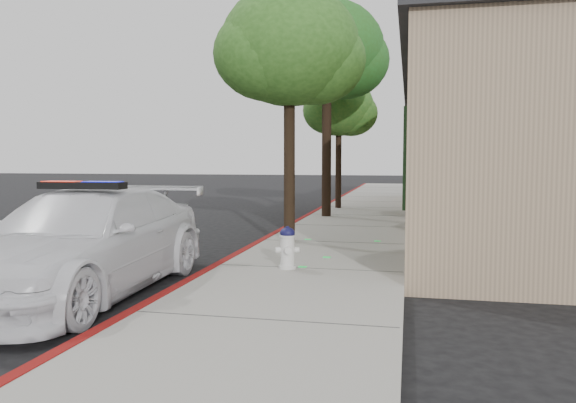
# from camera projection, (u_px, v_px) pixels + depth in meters

# --- Properties ---
(ground) EXTENTS (120.00, 120.00, 0.00)m
(ground) POSITION_uv_depth(u_px,v_px,m) (214.00, 273.00, 9.51)
(ground) COLOR black
(ground) RESTS_ON ground
(sidewalk) EXTENTS (3.20, 60.00, 0.15)m
(sidewalk) POSITION_uv_depth(u_px,v_px,m) (331.00, 245.00, 12.09)
(sidewalk) COLOR gray
(sidewalk) RESTS_ON ground
(red_curb) EXTENTS (0.14, 60.00, 0.16)m
(red_curb) POSITION_uv_depth(u_px,v_px,m) (262.00, 243.00, 12.42)
(red_curb) COLOR maroon
(red_curb) RESTS_ON ground
(clapboard_building) EXTENTS (7.30, 20.89, 4.24)m
(clapboard_building) POSITION_uv_depth(u_px,v_px,m) (527.00, 153.00, 16.71)
(clapboard_building) COLOR #9C8266
(clapboard_building) RESTS_ON ground
(police_car) EXTENTS (2.22, 5.24, 1.63)m
(police_car) POSITION_uv_depth(u_px,v_px,m) (84.00, 242.00, 7.98)
(police_car) COLOR silver
(police_car) RESTS_ON ground
(fire_hydrant) EXTENTS (0.40, 0.35, 0.70)m
(fire_hydrant) POSITION_uv_depth(u_px,v_px,m) (287.00, 247.00, 9.11)
(fire_hydrant) COLOR silver
(fire_hydrant) RESTS_ON sidewalk
(street_tree_near) EXTENTS (3.19, 2.98, 5.46)m
(street_tree_near) POSITION_uv_depth(u_px,v_px,m) (290.00, 52.00, 11.87)
(street_tree_near) COLOR black
(street_tree_near) RESTS_ON sidewalk
(street_tree_mid) EXTENTS (3.75, 3.51, 6.71)m
(street_tree_mid) POSITION_uv_depth(u_px,v_px,m) (328.00, 54.00, 17.27)
(street_tree_mid) COLOR black
(street_tree_mid) RESTS_ON sidewalk
(street_tree_far) EXTENTS (2.69, 2.53, 4.79)m
(street_tree_far) POSITION_uv_depth(u_px,v_px,m) (339.00, 110.00, 20.29)
(street_tree_far) COLOR black
(street_tree_far) RESTS_ON sidewalk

